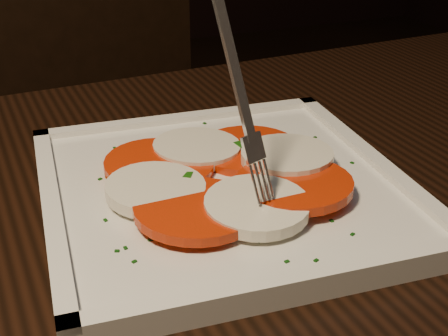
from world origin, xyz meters
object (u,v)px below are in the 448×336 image
(table, at_px, (333,298))
(fork, at_px, (232,88))
(plate, at_px, (224,191))
(chair, at_px, (120,126))

(table, distance_m, fork, 0.23)
(table, xyz_separation_m, plate, (-0.09, 0.05, 0.11))
(chair, relative_size, fork, 5.71)
(chair, relative_size, plate, 3.02)
(table, distance_m, plate, 0.15)
(chair, bearing_deg, table, -97.38)
(table, relative_size, fork, 7.58)
(chair, xyz_separation_m, plate, (-0.05, -0.68, 0.22))
(plate, bearing_deg, fork, -101.33)
(chair, distance_m, fork, 0.79)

